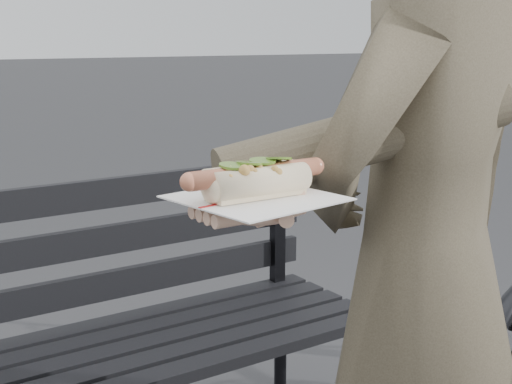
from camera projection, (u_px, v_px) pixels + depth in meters
park_bench at (85, 327)px, 1.80m from camera, size 1.50×0.44×0.88m
person at (424, 278)px, 1.27m from camera, size 0.67×0.51×1.64m
held_hotdog at (343, 150)px, 1.09m from camera, size 0.63×0.30×0.20m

